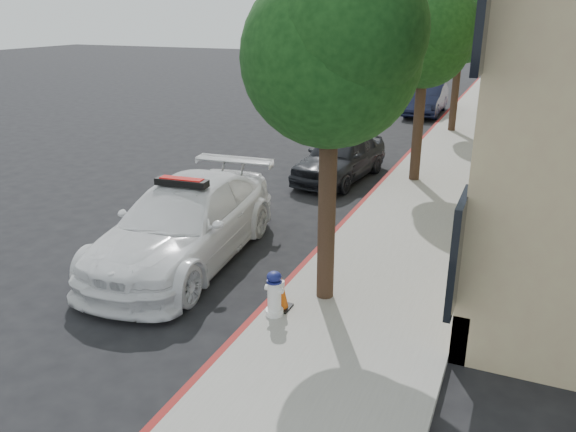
# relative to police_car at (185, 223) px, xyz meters

# --- Properties ---
(ground) EXTENTS (120.00, 120.00, 0.00)m
(ground) POSITION_rel_police_car_xyz_m (0.39, 1.38, -0.82)
(ground) COLOR black
(ground) RESTS_ON ground
(sidewalk) EXTENTS (3.20, 50.00, 0.15)m
(sidewalk) POSITION_rel_police_car_xyz_m (3.99, 11.38, -0.74)
(sidewalk) COLOR gray
(sidewalk) RESTS_ON ground
(curb_strip) EXTENTS (0.12, 50.00, 0.15)m
(curb_strip) POSITION_rel_police_car_xyz_m (2.45, 11.38, -0.74)
(curb_strip) COLOR maroon
(curb_strip) RESTS_ON ground
(tree_near) EXTENTS (2.92, 2.82, 5.62)m
(tree_near) POSITION_rel_police_car_xyz_m (3.32, -0.63, 3.45)
(tree_near) COLOR black
(tree_near) RESTS_ON sidewalk
(tree_mid) EXTENTS (2.77, 2.64, 5.43)m
(tree_mid) POSITION_rel_police_car_xyz_m (3.32, 7.37, 3.34)
(tree_mid) COLOR black
(tree_mid) RESTS_ON sidewalk
(tree_far) EXTENTS (3.10, 3.00, 5.81)m
(tree_far) POSITION_rel_police_car_xyz_m (3.32, 15.37, 3.57)
(tree_far) COLOR black
(tree_far) RESTS_ON sidewalk
(police_car) EXTENTS (2.76, 5.81, 1.78)m
(police_car) POSITION_rel_police_car_xyz_m (0.00, 0.00, 0.00)
(police_car) COLOR white
(police_car) RESTS_ON ground
(parked_car_mid) EXTENTS (2.13, 4.37, 1.44)m
(parked_car_mid) POSITION_rel_police_car_xyz_m (1.07, 6.99, -0.10)
(parked_car_mid) COLOR black
(parked_car_mid) RESTS_ON ground
(parked_car_far) EXTENTS (1.72, 4.69, 1.53)m
(parked_car_far) POSITION_rel_police_car_xyz_m (1.39, 19.72, -0.05)
(parked_car_far) COLOR #151935
(parked_car_far) RESTS_ON ground
(fire_hydrant) EXTENTS (0.33, 0.30, 0.79)m
(fire_hydrant) POSITION_rel_police_car_xyz_m (2.74, -1.57, -0.29)
(fire_hydrant) COLOR white
(fire_hydrant) RESTS_ON sidewalk
(traffic_cone) EXTENTS (0.35, 0.35, 0.66)m
(traffic_cone) POSITION_rel_police_car_xyz_m (2.74, -1.33, -0.34)
(traffic_cone) COLOR black
(traffic_cone) RESTS_ON sidewalk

